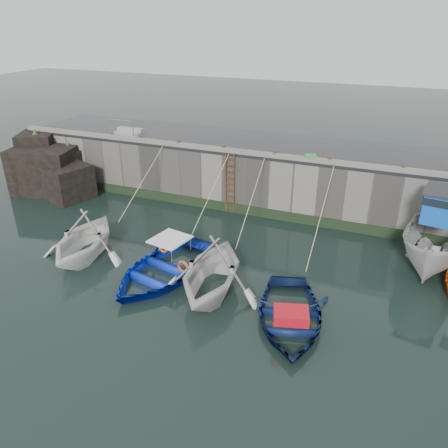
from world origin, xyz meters
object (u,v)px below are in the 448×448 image
at_px(ladder, 230,184).
at_px(boat_near_blue, 164,275).
at_px(bollard_b, 223,148).
at_px(bollard_c, 275,154).
at_px(boat_near_white, 86,256).
at_px(bollard_a, 179,143).
at_px(boat_near_navy, 289,321).
at_px(fish_crate, 310,158).
at_px(boat_far_white, 437,239).
at_px(bollard_e, 403,168).
at_px(boat_near_blacktrim, 212,291).
at_px(bollard_d, 329,160).

height_order(ladder, boat_near_blue, ladder).
xyz_separation_m(bollard_b, bollard_c, (2.70, 0.00, 0.00)).
height_order(boat_near_white, boat_near_blue, boat_near_white).
relative_size(boat_near_white, bollard_a, 15.90).
bearing_deg(bollard_a, boat_near_navy, -44.46).
xyz_separation_m(boat_near_white, bollard_c, (6.27, 6.94, 3.30)).
distance_m(boat_near_white, fish_crate, 11.10).
bearing_deg(boat_near_blue, boat_far_white, 38.62).
bearing_deg(boat_near_navy, boat_near_white, 157.33).
xyz_separation_m(bollard_a, bollard_e, (11.00, 0.00, 0.00)).
bearing_deg(bollard_c, bollard_b, 180.00).
relative_size(boat_near_blacktrim, bollard_c, 16.76).
xyz_separation_m(boat_near_blue, boat_near_navy, (5.35, -0.96, 0.00)).
distance_m(boat_far_white, bollard_c, 8.10).
bearing_deg(boat_near_blue, bollard_d, 65.60).
distance_m(fish_crate, bollard_a, 6.90).
xyz_separation_m(boat_near_navy, fish_crate, (-1.24, 8.03, 3.30)).
relative_size(boat_near_blacktrim, fish_crate, 8.60).
relative_size(bollard_d, bollard_e, 1.00).
distance_m(bollard_a, bollard_b, 2.50).
bearing_deg(boat_near_blacktrim, bollard_c, 81.34).
distance_m(boat_near_blue, boat_near_blacktrim, 2.27).
bearing_deg(bollard_a, fish_crate, 0.42).
distance_m(boat_near_blue, bollard_a, 8.24).
xyz_separation_m(fish_crate, bollard_a, (-6.90, -0.05, 0.00)).
height_order(boat_near_blacktrim, bollard_a, bollard_a).
bearing_deg(bollard_e, boat_near_navy, -109.75).
bearing_deg(boat_near_navy, boat_near_blacktrim, 152.74).
distance_m(boat_near_white, boat_far_white, 14.78).
relative_size(ladder, bollard_b, 11.43).
bearing_deg(bollard_d, bollard_e, 0.00).
relative_size(fish_crate, bollard_d, 1.95).
distance_m(boat_near_navy, bollard_b, 10.31).
relative_size(boat_near_blue, boat_near_navy, 1.15).
relative_size(boat_near_blue, boat_far_white, 0.80).
bearing_deg(boat_near_white, boat_near_navy, -17.43).
distance_m(boat_near_blue, bollard_d, 9.24).
relative_size(ladder, bollard_c, 11.43).
xyz_separation_m(boat_near_blue, bollard_c, (2.42, 7.02, 3.30)).
relative_size(ladder, boat_near_blacktrim, 0.68).
height_order(ladder, boat_near_white, ladder).
xyz_separation_m(boat_near_white, fish_crate, (7.97, 6.99, 3.30)).
height_order(boat_near_blue, bollard_c, bollard_c).
bearing_deg(boat_near_blue, bollard_c, 82.14).
distance_m(boat_near_white, bollard_b, 8.48).
relative_size(bollard_b, bollard_c, 1.00).
bearing_deg(bollard_d, boat_near_blacktrim, -110.63).
distance_m(boat_near_blacktrim, bollard_d, 8.54).
bearing_deg(boat_near_white, ladder, 47.36).
bearing_deg(bollard_c, bollard_e, 0.00).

